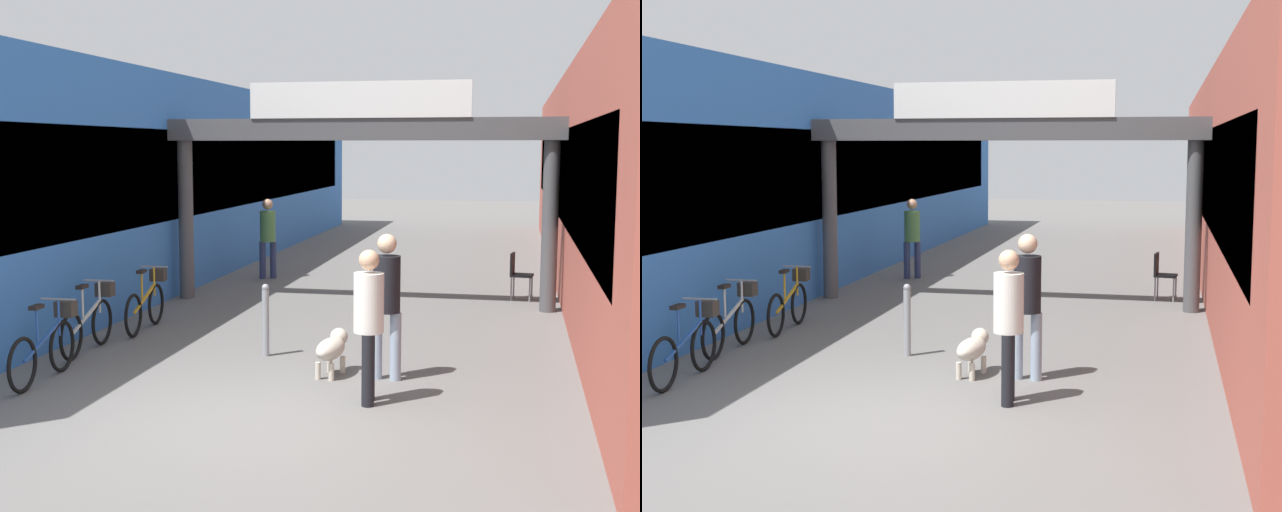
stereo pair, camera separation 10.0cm
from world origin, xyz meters
The scene contains 13 objects.
ground_plane centered at (0.00, 0.00, 0.00)m, with size 80.00×80.00×0.00m, color #605E5B.
storefront_left centered at (-5.09, 11.00, 2.13)m, with size 3.00×26.00×4.26m.
storefront_right centered at (5.09, 11.00, 2.13)m, with size 3.00×26.00×4.26m.
arcade_sign_gateway centered at (0.00, 7.14, 2.86)m, with size 7.40×0.47×4.02m.
pedestrian_with_dog centered at (1.23, 2.00, 1.05)m, with size 0.39×0.37×1.82m.
pedestrian_companion centered at (1.18, 0.92, 1.00)m, with size 0.38×0.39×1.74m.
pedestrian_carrying_crate centered at (-2.52, 9.95, 1.00)m, with size 0.46×0.46×1.75m.
dog_on_leash centered at (0.54, 2.06, 0.35)m, with size 0.40×0.79×0.56m.
bicycle_blue_nearest centered at (-2.87, 1.09, 0.44)m, with size 0.46×1.69×0.98m.
bicycle_silver_second centered at (-3.08, 2.66, 0.44)m, with size 0.46×1.69×0.98m.
bicycle_orange_third centered at (-2.90, 4.24, 0.44)m, with size 0.46×1.69×0.98m.
bollard_post_metal centered at (-0.57, 2.88, 0.51)m, with size 0.10×0.10×1.01m.
cafe_chair_black_nearer centered at (2.83, 8.31, 0.54)m, with size 0.45×0.45×0.89m.
Camera 1 is at (2.75, -8.73, 2.87)m, focal length 50.00 mm.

